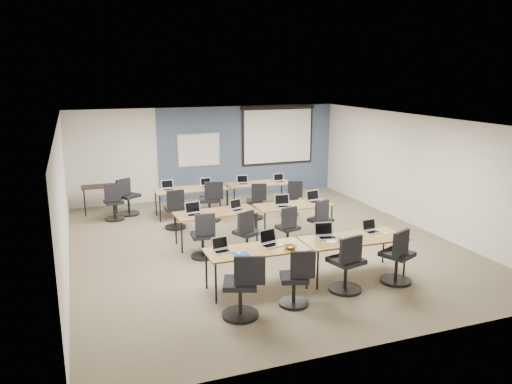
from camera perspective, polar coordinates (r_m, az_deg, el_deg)
name	(u,v)px	position (r m, az deg, el deg)	size (l,w,h in m)	color
floor	(262,243)	(11.07, 0.65, -5.88)	(8.00, 9.00, 0.02)	#6B6354
ceiling	(262,121)	(10.48, 0.69, 8.17)	(8.00, 9.00, 0.02)	white
wall_back	(208,153)	(14.91, -5.49, 4.49)	(8.00, 0.04, 2.70)	beige
wall_front	(382,253)	(6.84, 14.26, -6.82)	(8.00, 0.04, 2.70)	beige
wall_left	(63,200)	(10.04, -21.21, -0.83)	(0.04, 9.00, 2.70)	beige
wall_right	(417,171)	(12.65, 17.88, 2.27)	(0.04, 9.00, 2.70)	beige
blue_accent_panel	(248,151)	(15.25, -0.90, 4.75)	(5.50, 0.04, 2.70)	#3D5977
whiteboard	(199,150)	(14.76, -6.56, 4.76)	(1.28, 0.03, 0.98)	silver
projector_screen	(278,132)	(15.45, 2.52, 6.86)	(2.40, 0.10, 1.82)	black
training_table_front_left	(257,252)	(8.61, 0.08, -6.83)	(1.76, 0.73, 0.73)	olive
training_table_front_right	(354,240)	(9.34, 11.09, -5.41)	(1.91, 0.80, 0.73)	#9E5727
training_table_mid_left	(216,214)	(10.87, -4.59, -2.51)	(1.78, 0.74, 0.73)	#A6652E
training_table_mid_right	(294,206)	(11.46, 4.33, -1.66)	(1.77, 0.74, 0.73)	brown
training_table_back_left	(191,190)	(13.09, -7.44, 0.21)	(1.87, 0.78, 0.73)	brown
training_table_back_right	(259,185)	(13.64, 0.33, 0.85)	(1.73, 0.72, 0.73)	#9B653D
laptop_0	(221,248)	(8.50, -3.99, -6.40)	(0.30, 0.26, 0.23)	#A0A0A8
mouse_0	(239,253)	(8.37, -1.98, -7.02)	(0.06, 0.09, 0.03)	white
task_chair_0	(242,291)	(7.73, -1.56, -11.27)	(0.60, 0.58, 1.05)	black
laptop_1	(270,241)	(8.77, 1.58, -5.67)	(0.35, 0.29, 0.26)	silver
mouse_1	(290,248)	(8.64, 3.95, -6.37)	(0.06, 0.10, 0.03)	white
task_chair_1	(296,283)	(8.13, 4.62, -10.30)	(0.50, 0.49, 0.97)	black
laptop_2	(326,234)	(9.25, 7.98, -4.78)	(0.35, 0.30, 0.27)	silver
mouse_2	(343,240)	(9.13, 9.94, -5.46)	(0.06, 0.10, 0.04)	white
task_chair_2	(347,268)	(8.72, 10.34, -8.54)	(0.58, 0.58, 1.05)	black
laptop_3	(371,229)	(9.71, 13.02, -4.15)	(0.30, 0.26, 0.23)	silver
mouse_3	(387,233)	(9.70, 14.69, -4.56)	(0.06, 0.10, 0.04)	white
task_chair_3	(397,261)	(9.26, 15.86, -7.56)	(0.59, 0.56, 1.03)	black
laptop_4	(194,212)	(10.67, -7.13, -2.26)	(0.35, 0.30, 0.26)	silver
mouse_4	(202,215)	(10.59, -6.21, -2.64)	(0.06, 0.10, 0.04)	white
task_chair_4	(203,239)	(10.14, -6.03, -5.41)	(0.49, 0.49, 0.98)	black
laptop_5	(237,208)	(10.95, -2.22, -1.79)	(0.30, 0.26, 0.23)	silver
mouse_5	(244,211)	(10.86, -1.36, -2.17)	(0.06, 0.10, 0.03)	white
task_chair_5	(247,237)	(10.22, -1.07, -5.15)	(0.54, 0.51, 0.99)	black
laptop_6	(283,204)	(11.26, 3.15, -1.34)	(0.35, 0.30, 0.26)	#BABABE
mouse_6	(293,206)	(11.28, 4.30, -1.60)	(0.06, 0.10, 0.04)	white
task_chair_6	(288,231)	(10.67, 3.68, -4.46)	(0.46, 0.46, 0.95)	black
laptop_7	(314,199)	(11.72, 6.69, -0.81)	(0.34, 0.29, 0.26)	silver
mouse_7	(329,204)	(11.56, 8.32, -1.34)	(0.06, 0.10, 0.04)	white
task_chair_7	(321,224)	(11.18, 7.41, -3.64)	(0.51, 0.49, 0.97)	black
laptop_8	(168,187)	(13.04, -10.03, 0.52)	(0.32, 0.27, 0.24)	silver
mouse_8	(184,190)	(12.87, -8.24, 0.21)	(0.06, 0.10, 0.04)	white
task_chair_8	(175,212)	(12.12, -9.22, -2.31)	(0.51, 0.51, 0.99)	black
laptop_9	(207,184)	(13.25, -5.68, 0.86)	(0.30, 0.26, 0.23)	#AEAEAF
mouse_9	(219,187)	(13.08, -4.22, 0.52)	(0.06, 0.10, 0.03)	white
task_chair_9	(211,204)	(12.64, -5.22, -1.40)	(0.58, 0.57, 1.04)	black
laptop_10	(243,182)	(13.49, -1.47, 1.16)	(0.30, 0.26, 0.23)	#AAAAAA
mouse_10	(257,185)	(13.31, 0.17, 0.79)	(0.07, 0.10, 0.04)	white
task_chair_10	(256,204)	(12.76, -0.02, -1.40)	(0.47, 0.47, 0.95)	black
laptop_11	(280,180)	(13.75, 2.71, 1.38)	(0.30, 0.26, 0.23)	#B9B9BA
mouse_11	(289,182)	(13.71, 3.76, 1.13)	(0.06, 0.09, 0.03)	white
task_chair_11	(291,201)	(13.11, 4.05, -1.03)	(0.49, 0.47, 0.96)	black
blue_mousepad	(241,254)	(8.36, -1.73, -7.10)	(0.25, 0.21, 0.01)	#0C3A9B
snack_bowl	(290,247)	(8.63, 3.92, -6.29)	(0.21, 0.21, 0.05)	brown
snack_plate	(332,242)	(9.05, 8.69, -5.62)	(0.19, 0.19, 0.01)	white
coffee_cup	(339,238)	(9.10, 9.42, -5.25)	(0.08, 0.08, 0.07)	silver
utility_table	(99,189)	(13.86, -17.47, 0.30)	(0.91, 0.51, 0.75)	black
spare_chair_a	(127,200)	(13.51, -14.48, -0.86)	(0.61, 0.54, 1.02)	black
spare_chair_b	(114,205)	(13.13, -15.94, -1.46)	(0.49, 0.49, 0.98)	black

